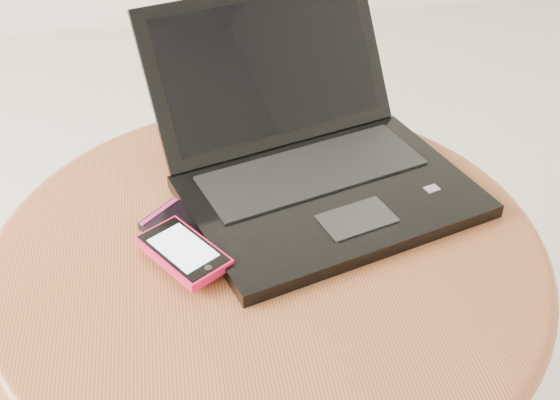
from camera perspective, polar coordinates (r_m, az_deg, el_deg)
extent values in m
cylinder|color=#5A2B15|center=(1.07, -0.83, -14.73)|extent=(0.11, 0.11, 0.49)
cylinder|color=brown|center=(0.88, -0.98, -4.15)|extent=(0.67, 0.67, 0.03)
torus|color=brown|center=(0.88, -0.98, -4.15)|extent=(0.70, 0.70, 0.03)
cube|color=black|center=(0.93, 4.19, 0.31)|extent=(0.43, 0.35, 0.02)
cube|color=black|center=(0.96, 2.69, 2.48)|extent=(0.33, 0.20, 0.00)
cube|color=black|center=(0.88, 6.38, -1.52)|extent=(0.10, 0.08, 0.00)
cube|color=red|center=(0.94, 12.44, 0.93)|extent=(0.02, 0.02, 0.00)
cube|color=black|center=(1.01, -0.86, 10.88)|extent=(0.38, 0.22, 0.20)
cube|color=black|center=(1.00, -0.76, 10.91)|extent=(0.33, 0.19, 0.16)
cube|color=black|center=(0.88, -7.20, -2.62)|extent=(0.14, 0.14, 0.01)
cube|color=#A12070|center=(0.91, -9.95, -0.94)|extent=(0.05, 0.05, 0.00)
cube|color=#D41343|center=(0.83, -7.98, -4.29)|extent=(0.12, 0.13, 0.01)
cube|color=black|center=(0.83, -8.01, -3.96)|extent=(0.11, 0.12, 0.00)
cube|color=#CDEFFD|center=(0.83, -8.02, -3.91)|extent=(0.08, 0.09, 0.00)
cylinder|color=black|center=(0.80, -5.95, -5.58)|extent=(0.01, 0.01, 0.00)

